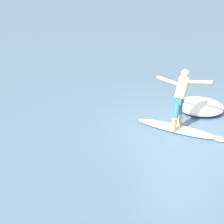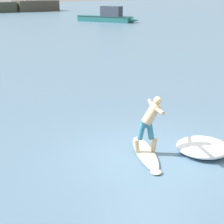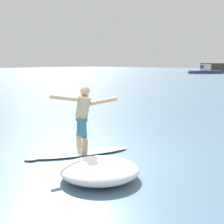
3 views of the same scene
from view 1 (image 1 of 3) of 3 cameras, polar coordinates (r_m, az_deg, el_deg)
The scene contains 4 objects.
ground_plane at distance 8.69m, azimuth 12.96°, elevation -3.06°, with size 200.00×200.00×0.00m, color slate.
surfboard at distance 8.57m, azimuth 11.97°, elevation -3.04°, with size 1.44×2.36×0.21m.
surfer at distance 8.32m, azimuth 12.50°, elevation 3.13°, with size 0.92×1.39×1.53m.
wave_foam_at_tail at distance 9.89m, azimuth 15.74°, elevation 1.05°, with size 1.76×1.76×0.33m.
Camera 1 is at (-7.70, 1.27, 3.81)m, focal length 50.00 mm.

